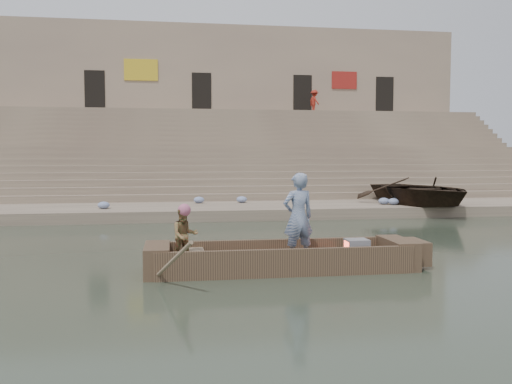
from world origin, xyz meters
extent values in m
plane|color=#273124|center=(0.00, 0.00, 0.00)|extent=(120.00, 120.00, 0.00)
cube|color=gray|center=(0.00, 8.00, 0.20)|extent=(32.00, 4.00, 0.40)
cube|color=gray|center=(0.00, 15.50, 1.40)|extent=(32.00, 3.00, 2.80)
cube|color=gray|center=(0.00, 22.50, 2.60)|extent=(32.00, 3.00, 5.20)
cube|color=gray|center=(0.00, 10.25, 0.35)|extent=(32.00, 0.50, 0.70)
cube|color=gray|center=(0.00, 10.75, 0.50)|extent=(32.00, 0.50, 1.00)
cube|color=gray|center=(0.00, 11.25, 0.65)|extent=(32.00, 0.50, 1.30)
cube|color=gray|center=(0.00, 11.75, 0.80)|extent=(32.00, 0.50, 1.60)
cube|color=gray|center=(0.00, 12.25, 0.95)|extent=(32.00, 0.50, 1.90)
cube|color=gray|center=(0.00, 12.75, 1.10)|extent=(32.00, 0.50, 2.20)
cube|color=gray|center=(0.00, 13.25, 1.25)|extent=(32.00, 0.50, 2.50)
cube|color=gray|center=(0.00, 13.75, 1.40)|extent=(32.00, 0.50, 2.80)
cube|color=gray|center=(0.00, 17.25, 1.55)|extent=(32.00, 0.50, 3.10)
cube|color=gray|center=(0.00, 17.75, 1.70)|extent=(32.00, 0.50, 3.40)
cube|color=gray|center=(0.00, 18.25, 1.85)|extent=(32.00, 0.50, 3.70)
cube|color=gray|center=(0.00, 18.75, 2.00)|extent=(32.00, 0.50, 4.00)
cube|color=gray|center=(0.00, 19.25, 2.15)|extent=(32.00, 0.50, 4.30)
cube|color=gray|center=(0.00, 19.75, 2.30)|extent=(32.00, 0.50, 4.60)
cube|color=gray|center=(0.00, 20.25, 2.45)|extent=(32.00, 0.50, 4.90)
cube|color=gray|center=(0.00, 20.75, 2.60)|extent=(32.00, 0.50, 5.20)
cube|color=tan|center=(0.00, 26.50, 5.60)|extent=(32.00, 5.00, 11.20)
cube|color=black|center=(-9.00, 24.05, 6.60)|extent=(1.30, 0.18, 2.60)
cube|color=black|center=(-2.00, 24.05, 6.60)|extent=(1.30, 0.18, 2.60)
cube|color=black|center=(5.00, 24.05, 6.60)|extent=(1.30, 0.18, 2.60)
cube|color=black|center=(11.00, 24.05, 6.60)|extent=(1.30, 0.18, 2.60)
cube|color=gold|center=(-6.00, 23.98, 8.00)|extent=(2.20, 0.10, 1.40)
cube|color=maroon|center=(8.00, 23.98, 7.60)|extent=(1.80, 0.10, 1.20)
cube|color=brown|center=(-1.77, -2.31, 0.11)|extent=(5.00, 1.30, 0.22)
cube|color=brown|center=(-1.77, -2.93, 0.28)|extent=(5.20, 0.12, 0.56)
cube|color=brown|center=(-1.77, -1.69, 0.28)|extent=(5.20, 0.12, 0.56)
cube|color=brown|center=(-4.32, -2.31, 0.30)|extent=(0.50, 1.30, 0.60)
cube|color=brown|center=(0.78, -2.31, 0.30)|extent=(0.50, 1.30, 0.60)
cube|color=brown|center=(1.18, -2.31, 0.32)|extent=(0.35, 0.90, 0.50)
cube|color=#937A5B|center=(-3.52, -2.31, 0.40)|extent=(0.30, 1.20, 0.08)
cylinder|color=#937A5B|center=(-4.17, -3.21, 0.30)|extent=(1.03, 2.10, 1.36)
sphere|color=#BF5E7E|center=(-3.77, -2.35, 1.30)|extent=(0.26, 0.26, 0.26)
imported|color=navy|center=(-1.45, -2.43, 1.13)|extent=(0.74, 0.57, 1.82)
imported|color=#2B823B|center=(-3.77, -2.35, 0.79)|extent=(0.64, 0.55, 1.14)
cube|color=gray|center=(-0.14, -2.31, 0.42)|extent=(0.46, 0.42, 0.40)
cube|color=#E5593F|center=(-0.35, -2.31, 0.42)|extent=(0.04, 0.34, 0.32)
imported|color=#2D2116|center=(5.85, 7.21, 0.95)|extent=(4.70, 5.94, 1.11)
imported|color=maroon|center=(5.51, 22.69, 5.97)|extent=(0.82, 1.11, 1.53)
ellipsoid|color=#3F5999|center=(4.73, 7.27, 0.53)|extent=(0.44, 0.44, 0.26)
ellipsoid|color=#3F5999|center=(-6.54, 7.41, 0.53)|extent=(0.44, 0.44, 0.26)
ellipsoid|color=#3F5999|center=(4.42, 7.52, 0.53)|extent=(0.44, 0.44, 0.26)
ellipsoid|color=#3F5999|center=(-2.93, 9.18, 0.53)|extent=(0.44, 0.44, 0.26)
ellipsoid|color=#3F5999|center=(-1.16, 9.14, 0.53)|extent=(0.44, 0.44, 0.26)
camera|label=1|loc=(-4.00, -13.30, 2.43)|focal=38.21mm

